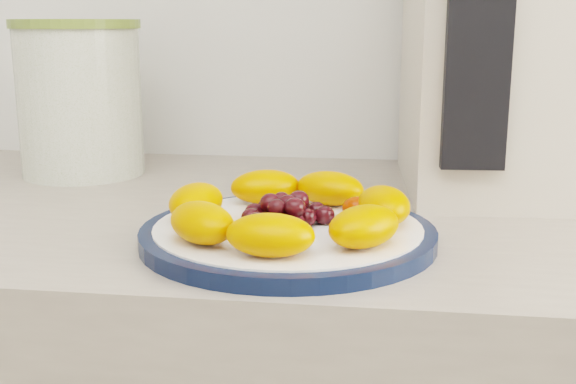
# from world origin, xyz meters

# --- Properties ---
(plate_rim) EXTENTS (0.28, 0.28, 0.01)m
(plate_rim) POSITION_xyz_m (-0.01, 1.05, 0.91)
(plate_rim) COLOR black
(plate_rim) RESTS_ON counter
(plate_face) EXTENTS (0.26, 0.26, 0.02)m
(plate_face) POSITION_xyz_m (-0.01, 1.05, 0.91)
(plate_face) COLOR white
(plate_face) RESTS_ON counter
(canister) EXTENTS (0.18, 0.18, 0.20)m
(canister) POSITION_xyz_m (-0.34, 1.33, 1.00)
(canister) COLOR #4A5E18
(canister) RESTS_ON counter
(canister_lid) EXTENTS (0.19, 0.19, 0.01)m
(canister_lid) POSITION_xyz_m (-0.34, 1.33, 1.10)
(canister_lid) COLOR olive
(canister_lid) RESTS_ON canister
(appliance_body) EXTENTS (0.24, 0.32, 0.39)m
(appliance_body) POSITION_xyz_m (0.22, 1.33, 1.09)
(appliance_body) COLOR beige
(appliance_body) RESTS_ON counter
(appliance_panel) EXTENTS (0.07, 0.03, 0.29)m
(appliance_panel) POSITION_xyz_m (0.17, 1.17, 1.10)
(appliance_panel) COLOR black
(appliance_panel) RESTS_ON appliance_body
(fruit_plate) EXTENTS (0.24, 0.24, 0.04)m
(fruit_plate) POSITION_xyz_m (-0.01, 1.05, 0.93)
(fruit_plate) COLOR #D96400
(fruit_plate) RESTS_ON plate_face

